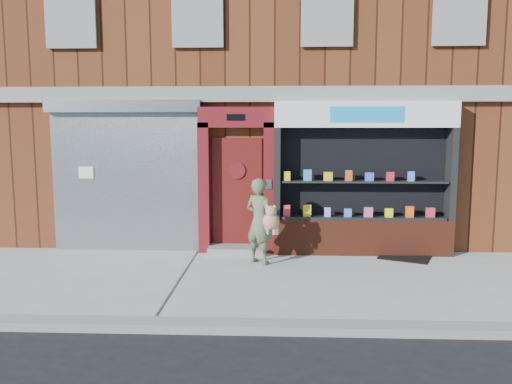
{
  "coord_description": "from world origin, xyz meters",
  "views": [
    {
      "loc": [
        0.04,
        -8.0,
        2.48
      ],
      "look_at": [
        -0.33,
        1.0,
        1.33
      ],
      "focal_mm": 35.0,
      "sensor_mm": 36.0,
      "label": 1
    }
  ],
  "objects": [
    {
      "name": "building",
      "position": [
        -0.0,
        5.99,
        4.0
      ],
      "size": [
        12.0,
        8.16,
        8.0
      ],
      "color": "#562613",
      "rests_on": "ground"
    },
    {
      "name": "doormat",
      "position": [
        2.52,
        1.49,
        0.01
      ],
      "size": [
        1.1,
        0.96,
        0.02
      ],
      "primitive_type": "cube",
      "rotation": [
        0.0,
        0.0,
        -0.42
      ],
      "color": "black",
      "rests_on": "ground"
    },
    {
      "name": "curb",
      "position": [
        0.0,
        -2.15,
        0.06
      ],
      "size": [
        60.0,
        0.3,
        0.12
      ],
      "primitive_type": "cube",
      "color": "gray",
      "rests_on": "ground"
    },
    {
      "name": "red_door_bay",
      "position": [
        -0.75,
        1.86,
        1.46
      ],
      "size": [
        1.52,
        0.58,
        2.9
      ],
      "color": "#550E13",
      "rests_on": "ground"
    },
    {
      "name": "shutter_bay",
      "position": [
        -3.0,
        1.93,
        1.72
      ],
      "size": [
        3.1,
        0.3,
        3.04
      ],
      "color": "gray",
      "rests_on": "ground"
    },
    {
      "name": "pharmacy_bay",
      "position": [
        1.75,
        1.81,
        1.37
      ],
      "size": [
        3.5,
        0.41,
        3.0
      ],
      "color": "maroon",
      "rests_on": "ground"
    },
    {
      "name": "ground",
      "position": [
        0.0,
        0.0,
        0.0
      ],
      "size": [
        80.0,
        80.0,
        0.0
      ],
      "primitive_type": "plane",
      "color": "#9E9E99",
      "rests_on": "ground"
    },
    {
      "name": "woman",
      "position": [
        -0.24,
        1.0,
        0.8
      ],
      "size": [
        0.71,
        0.64,
        1.59
      ],
      "color": "#535F3F",
      "rests_on": "ground"
    }
  ]
}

